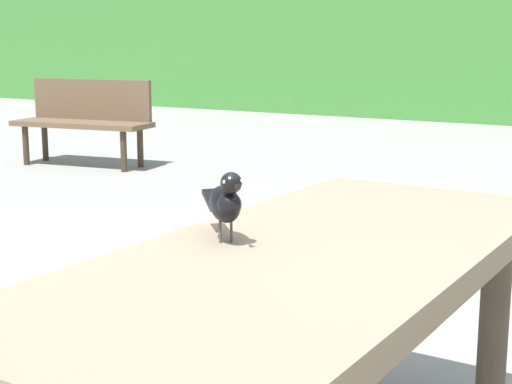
{
  "coord_description": "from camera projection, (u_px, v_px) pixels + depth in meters",
  "views": [
    {
      "loc": [
        0.71,
        -1.66,
        1.23
      ],
      "look_at": [
        -0.31,
        0.06,
        0.84
      ],
      "focal_mm": 54.7,
      "sensor_mm": 36.0,
      "label": 1
    }
  ],
  "objects": [
    {
      "name": "park_bench_side",
      "position": [
        86.0,
        116.0,
        7.68
      ],
      "size": [
        1.45,
        0.65,
        0.84
      ],
      "color": "brown",
      "rests_on": "ground"
    },
    {
      "name": "picnic_table_foreground",
      "position": [
        310.0,
        320.0,
        1.91
      ],
      "size": [
        1.72,
        1.82,
        0.74
      ],
      "color": "#84725B",
      "rests_on": "ground"
    },
    {
      "name": "bird_grackle",
      "position": [
        226.0,
        202.0,
        1.9
      ],
      "size": [
        0.23,
        0.21,
        0.18
      ],
      "color": "black",
      "rests_on": "picnic_table_foreground"
    }
  ]
}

